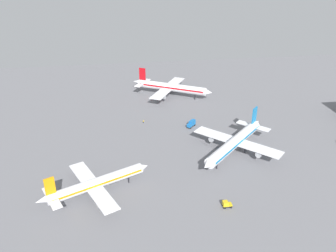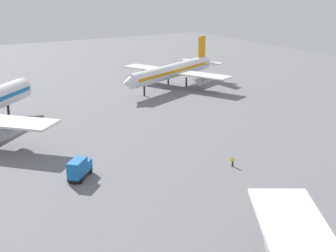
# 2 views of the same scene
# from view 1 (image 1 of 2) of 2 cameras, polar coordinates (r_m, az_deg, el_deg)

# --- Properties ---
(ground) EXTENTS (288.00, 288.00, 0.00)m
(ground) POSITION_cam_1_polar(r_m,az_deg,el_deg) (159.84, 10.46, -2.94)
(ground) COLOR slate
(airplane_at_gate) EXTENTS (33.24, 40.09, 12.96)m
(airplane_at_gate) POSITION_cam_1_polar(r_m,az_deg,el_deg) (125.58, -12.04, -9.41)
(airplane_at_gate) COLOR white
(airplane_at_gate) RESTS_ON ground
(airplane_taxiing) EXTENTS (39.38, 47.00, 15.89)m
(airplane_taxiing) POSITION_cam_1_polar(r_m,az_deg,el_deg) (210.71, 0.45, 6.53)
(airplane_taxiing) COLOR white
(airplane_taxiing) RESTS_ON ground
(airplane_distant) EXTENTS (39.47, 40.14, 15.42)m
(airplane_distant) POSITION_cam_1_polar(r_m,az_deg,el_deg) (149.92, 11.22, -2.64)
(airplane_distant) COLOR white
(airplane_distant) RESTS_ON ground
(baggage_tug) EXTENTS (2.25, 3.23, 2.30)m
(baggage_tug) POSITION_cam_1_polar(r_m,az_deg,el_deg) (121.08, 9.79, -12.82)
(baggage_tug) COLOR black
(baggage_tug) RESTS_ON ground
(catering_truck) EXTENTS (5.36, 5.25, 3.30)m
(catering_truck) POSITION_cam_1_polar(r_m,az_deg,el_deg) (172.66, 3.96, 0.40)
(catering_truck) COLOR black
(catering_truck) RESTS_ON ground
(ground_crew_worker) EXTENTS (0.53, 0.53, 1.67)m
(ground_crew_worker) POSITION_cam_1_polar(r_m,az_deg,el_deg) (176.85, -4.15, 0.74)
(ground_crew_worker) COLOR #1E2338
(ground_crew_worker) RESTS_ON ground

